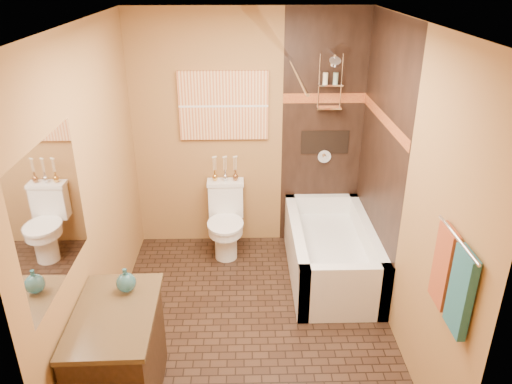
{
  "coord_description": "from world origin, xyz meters",
  "views": [
    {
      "loc": [
        -0.05,
        -3.45,
        2.86
      ],
      "look_at": [
        0.05,
        0.4,
        1.08
      ],
      "focal_mm": 35.0,
      "sensor_mm": 36.0,
      "label": 1
    }
  ],
  "objects_px": {
    "toilet": "(226,220)",
    "vanity": "(119,358)",
    "bathtub": "(331,255)",
    "sunset_painting": "(224,106)"
  },
  "relations": [
    {
      "from": "sunset_painting",
      "to": "vanity",
      "type": "relative_size",
      "value": 1.01
    },
    {
      "from": "bathtub",
      "to": "vanity",
      "type": "xyz_separation_m",
      "value": [
        -1.72,
        -1.54,
        0.17
      ]
    },
    {
      "from": "sunset_painting",
      "to": "bathtub",
      "type": "xyz_separation_m",
      "value": [
        1.05,
        -0.73,
        -1.33
      ]
    },
    {
      "from": "sunset_painting",
      "to": "bathtub",
      "type": "relative_size",
      "value": 0.6
    },
    {
      "from": "toilet",
      "to": "vanity",
      "type": "relative_size",
      "value": 0.85
    },
    {
      "from": "bathtub",
      "to": "toilet",
      "type": "relative_size",
      "value": 1.97
    },
    {
      "from": "bathtub",
      "to": "toilet",
      "type": "height_order",
      "value": "toilet"
    },
    {
      "from": "vanity",
      "to": "sunset_painting",
      "type": "bearing_deg",
      "value": 72.22
    },
    {
      "from": "toilet",
      "to": "vanity",
      "type": "distance_m",
      "value": 2.12
    },
    {
      "from": "vanity",
      "to": "toilet",
      "type": "bearing_deg",
      "value": 70.24
    }
  ]
}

